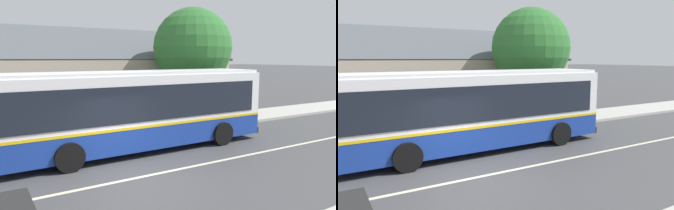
# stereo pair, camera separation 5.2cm
# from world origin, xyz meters

# --- Properties ---
(ground_plane) EXTENTS (300.00, 300.00, 0.00)m
(ground_plane) POSITION_xyz_m (0.00, 0.00, 0.00)
(ground_plane) COLOR #424244
(sidewalk_far) EXTENTS (60.00, 3.00, 0.15)m
(sidewalk_far) POSITION_xyz_m (0.00, 6.00, 0.07)
(sidewalk_far) COLOR #ADAAA3
(sidewalk_far) RESTS_ON ground
(lane_divider_stripe) EXTENTS (60.00, 0.16, 0.01)m
(lane_divider_stripe) POSITION_xyz_m (0.00, 0.00, 0.00)
(lane_divider_stripe) COLOR beige
(lane_divider_stripe) RESTS_ON ground
(community_building) EXTENTS (22.37, 8.83, 6.76)m
(community_building) POSITION_xyz_m (0.52, 13.00, 1.94)
(community_building) COLOR tan
(community_building) RESTS_ON ground
(transit_bus) EXTENTS (11.27, 2.85, 3.20)m
(transit_bus) POSITION_xyz_m (1.51, 2.90, 1.72)
(transit_bus) COLOR navy
(transit_bus) RESTS_ON ground
(street_tree_primary) EXTENTS (4.61, 4.61, 6.64)m
(street_tree_primary) POSITION_xyz_m (7.22, 7.06, 4.13)
(street_tree_primary) COLOR #4C3828
(street_tree_primary) RESTS_ON ground
(bus_stop_sign) EXTENTS (0.36, 0.07, 2.40)m
(bus_stop_sign) POSITION_xyz_m (8.32, 4.99, 1.64)
(bus_stop_sign) COLOR gray
(bus_stop_sign) RESTS_ON sidewalk_far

